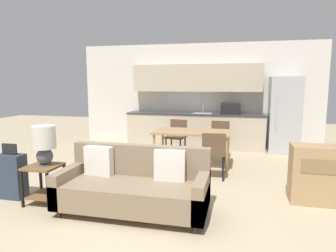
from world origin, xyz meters
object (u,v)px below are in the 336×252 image
(dining_table, at_px, (192,134))
(dining_chair_far_left, at_px, (177,135))
(couch, at_px, (134,186))
(dining_chair_far_right, at_px, (219,137))
(dining_chair_near_right, at_px, (214,152))
(table_lamp, at_px, (44,142))
(refrigerator, at_px, (284,115))
(side_table, at_px, (44,178))
(suitcase, at_px, (12,176))
(credenza, at_px, (330,175))

(dining_table, height_order, dining_chair_far_left, dining_chair_far_left)
(couch, height_order, dining_chair_far_right, couch)
(dining_table, distance_m, dining_chair_near_right, 0.90)
(couch, distance_m, table_lamp, 1.40)
(table_lamp, height_order, dining_chair_near_right, table_lamp)
(refrigerator, distance_m, side_table, 5.53)
(dining_chair_far_right, xyz_separation_m, dining_chair_far_left, (-0.97, 0.05, 0.00))
(table_lamp, bearing_deg, suitcase, 175.43)
(refrigerator, bearing_deg, table_lamp, -131.88)
(dining_chair_near_right, bearing_deg, refrigerator, -124.75)
(credenza, distance_m, dining_chair_far_right, 2.73)
(table_lamp, distance_m, dining_chair_near_right, 2.74)
(suitcase, bearing_deg, side_table, -6.54)
(credenza, bearing_deg, dining_table, 145.95)
(dining_table, height_order, suitcase, suitcase)
(dining_table, height_order, dining_chair_near_right, dining_chair_near_right)
(side_table, distance_m, dining_chair_near_right, 2.74)
(refrigerator, distance_m, dining_chair_far_right, 1.84)
(dining_chair_far_right, distance_m, dining_chair_near_right, 1.44)
(dining_table, distance_m, couch, 2.36)
(refrigerator, relative_size, dining_chair_far_left, 2.18)
(refrigerator, relative_size, dining_table, 1.20)
(dining_table, bearing_deg, dining_chair_far_right, 55.33)
(table_lamp, xyz_separation_m, dining_chair_far_right, (2.19, 3.04, -0.38))
(refrigerator, relative_size, credenza, 1.75)
(dining_table, bearing_deg, couch, -99.98)
(dining_chair_far_left, distance_m, dining_chair_near_right, 1.78)
(credenza, bearing_deg, dining_chair_far_left, 139.89)
(credenza, bearing_deg, dining_chair_near_right, 156.57)
(dining_chair_near_right, relative_size, suitcase, 1.03)
(dining_table, xyz_separation_m, couch, (-0.41, -2.30, -0.33))
(table_lamp, xyz_separation_m, credenza, (3.85, 0.88, -0.46))
(dining_chair_far_right, height_order, suitcase, dining_chair_far_right)
(dining_chair_far_left, bearing_deg, table_lamp, -103.38)
(dining_table, bearing_deg, side_table, -126.24)
(credenza, distance_m, suitcase, 4.53)
(credenza, bearing_deg, refrigerator, 93.43)
(side_table, bearing_deg, refrigerator, 48.06)
(refrigerator, height_order, dining_table, refrigerator)
(refrigerator, bearing_deg, dining_chair_far_left, -157.95)
(couch, distance_m, suitcase, 1.90)
(refrigerator, xyz_separation_m, suitcase, (-4.27, -4.03, -0.58))
(table_lamp, distance_m, suitcase, 0.82)
(couch, xyz_separation_m, credenza, (2.55, 0.85, 0.08))
(dining_chair_far_left, bearing_deg, dining_table, -49.71)
(dining_table, xyz_separation_m, dining_chair_near_right, (0.49, -0.73, -0.17))
(dining_table, relative_size, dining_chair_far_right, 1.82)
(refrigerator, xyz_separation_m, table_lamp, (-3.65, -4.08, -0.04))
(refrigerator, distance_m, dining_table, 2.63)
(dining_table, distance_m, dining_chair_far_left, 0.91)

